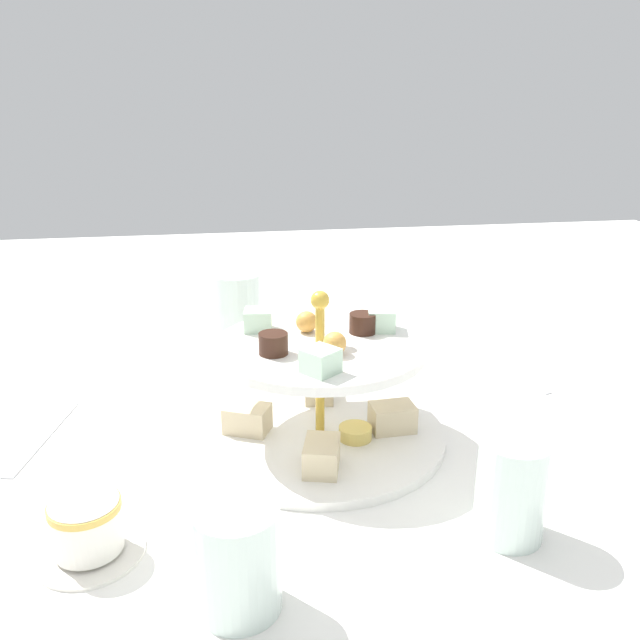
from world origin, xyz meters
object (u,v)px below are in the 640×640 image
tiered_serving_stand (320,397)px  butter_knife_right (43,436)px  butter_knife_left (499,371)px  water_glass_tall_right (238,317)px  teacup_with_saucer (87,529)px  water_glass_mid_back (511,489)px  water_glass_short_left (237,559)px

tiered_serving_stand → butter_knife_right: (-0.31, 0.05, -0.05)m
tiered_serving_stand → butter_knife_left: bearing=27.2°
tiered_serving_stand → water_glass_tall_right: bearing=107.4°
water_glass_tall_right → teacup_with_saucer: water_glass_tall_right is taller
teacup_with_saucer → water_glass_mid_back: water_glass_mid_back is taller
tiered_serving_stand → butter_knife_left: (0.28, 0.14, -0.05)m
water_glass_short_left → butter_knife_left: (0.38, 0.38, -0.04)m
teacup_with_saucer → butter_knife_left: size_ratio=0.53×
teacup_with_saucer → butter_knife_right: (-0.09, 0.21, -0.02)m
teacup_with_saucer → tiered_serving_stand: bearing=36.1°
butter_knife_left → water_glass_mid_back: (-0.14, -0.34, 0.04)m
water_glass_short_left → water_glass_mid_back: water_glass_mid_back is taller
water_glass_tall_right → butter_knife_right: water_glass_tall_right is taller
water_glass_short_left → teacup_with_saucer: size_ratio=0.94×
water_glass_tall_right → water_glass_short_left: 0.49m
tiered_serving_stand → butter_knife_right: bearing=170.3°
tiered_serving_stand → water_glass_mid_back: bearing=-55.5°
water_glass_tall_right → tiered_serving_stand: bearing=-72.6°
water_glass_short_left → water_glass_mid_back: bearing=11.4°
water_glass_short_left → water_glass_mid_back: (0.23, 0.05, 0.00)m
tiered_serving_stand → water_glass_mid_back: tiered_serving_stand is taller
butter_knife_right → water_glass_short_left: bearing=46.5°
teacup_with_saucer → butter_knife_right: bearing=111.8°
tiered_serving_stand → water_glass_mid_back: (0.13, -0.19, -0.01)m
water_glass_short_left → butter_knife_left: 0.54m
water_glass_short_left → butter_knife_left: bearing=45.4°
water_glass_mid_back → butter_knife_right: bearing=150.8°
tiered_serving_stand → butter_knife_left: tiered_serving_stand is taller
butter_knife_left → water_glass_mid_back: water_glass_mid_back is taller
butter_knife_left → butter_knife_right: bearing=76.6°
tiered_serving_stand → teacup_with_saucer: bearing=-143.9°
butter_knife_left → tiered_serving_stand: bearing=95.0°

